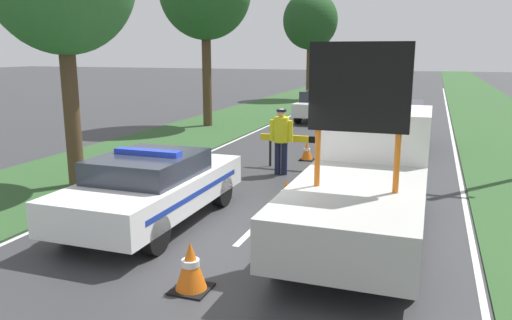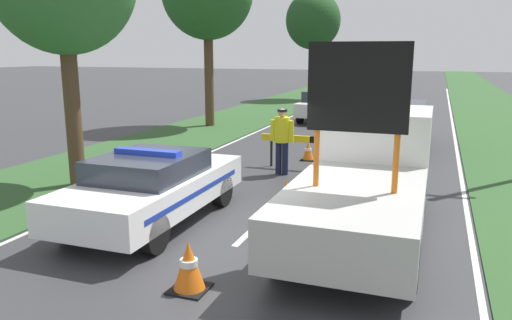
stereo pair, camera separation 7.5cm
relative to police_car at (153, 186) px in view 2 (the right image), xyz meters
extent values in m
plane|color=#333335|center=(1.97, -0.41, -0.72)|extent=(160.00, 160.00, 0.00)
cube|color=silver|center=(1.97, 0.70, -0.72)|extent=(0.12, 2.70, 0.01)
cube|color=silver|center=(1.97, 6.91, -0.72)|extent=(0.12, 2.70, 0.01)
cube|color=silver|center=(1.97, 13.12, -0.72)|extent=(0.12, 2.70, 0.01)
cube|color=silver|center=(1.97, 19.33, -0.72)|extent=(0.12, 2.70, 0.01)
cube|color=silver|center=(1.97, 25.53, -0.72)|extent=(0.12, 2.70, 0.01)
cube|color=silver|center=(1.97, 31.74, -0.72)|extent=(0.12, 2.70, 0.01)
cube|color=silver|center=(1.97, 37.95, -0.72)|extent=(0.12, 2.70, 0.01)
cube|color=silver|center=(-1.87, 13.23, -0.72)|extent=(0.10, 52.58, 0.01)
cube|color=silver|center=(5.80, 13.23, -0.72)|extent=(0.10, 52.58, 0.01)
cube|color=#2D5128|center=(-4.12, 19.59, -0.71)|extent=(4.30, 120.00, 0.03)
cube|color=#2D5128|center=(8.05, 19.59, -0.71)|extent=(4.30, 120.00, 0.03)
cube|color=white|center=(0.00, 0.02, -0.08)|extent=(1.90, 4.46, 0.61)
cube|color=#282D38|center=(0.00, -0.12, 0.43)|extent=(1.68, 2.05, 0.42)
cylinder|color=black|center=(-0.83, 1.40, -0.39)|extent=(0.24, 0.67, 0.67)
cylinder|color=black|center=(0.83, 1.40, -0.39)|extent=(0.24, 0.67, 0.67)
cylinder|color=black|center=(-0.83, -1.36, -0.39)|extent=(0.24, 0.67, 0.67)
cylinder|color=black|center=(0.83, -1.36, -0.39)|extent=(0.24, 0.67, 0.67)
cube|color=#1E38C6|center=(0.00, -0.12, 0.69)|extent=(1.33, 0.24, 0.10)
cube|color=#193399|center=(0.00, 0.02, -0.05)|extent=(1.91, 3.65, 0.10)
cube|color=black|center=(0.00, 2.28, -0.14)|extent=(1.05, 0.08, 0.36)
cube|color=white|center=(3.93, 2.38, 0.54)|extent=(2.09, 2.11, 1.69)
cube|color=#232833|center=(3.93, 3.42, 0.84)|extent=(1.78, 0.04, 0.75)
cube|color=#B2B2AD|center=(3.93, -0.54, 0.07)|extent=(2.09, 3.74, 0.77)
cylinder|color=#D16619|center=(3.33, -0.54, 0.91)|extent=(0.09, 0.09, 0.90)
cylinder|color=#D16619|center=(4.54, -0.54, 0.91)|extent=(0.09, 0.09, 0.90)
cube|color=black|center=(3.93, -0.54, 2.02)|extent=(1.51, 0.12, 1.33)
cylinder|color=black|center=(3.01, 2.38, -0.31)|extent=(0.24, 0.83, 0.83)
cylinder|color=black|center=(4.86, 2.38, -0.31)|extent=(0.24, 0.83, 0.83)
cylinder|color=black|center=(3.01, -1.29, -0.31)|extent=(0.24, 0.83, 0.83)
cylinder|color=black|center=(4.86, -1.29, -0.31)|extent=(0.24, 0.83, 0.83)
cylinder|color=black|center=(0.65, 5.38, -0.34)|extent=(0.07, 0.07, 0.76)
cylinder|color=black|center=(2.92, 5.38, -0.34)|extent=(0.07, 0.07, 0.76)
cube|color=yellow|center=(0.60, 5.38, 0.13)|extent=(0.47, 0.08, 0.18)
cube|color=black|center=(1.08, 5.38, 0.13)|extent=(0.47, 0.08, 0.18)
cube|color=yellow|center=(1.55, 5.38, 0.13)|extent=(0.47, 0.08, 0.18)
cube|color=black|center=(2.02, 5.38, 0.13)|extent=(0.47, 0.08, 0.18)
cube|color=yellow|center=(2.49, 5.38, 0.13)|extent=(0.47, 0.08, 0.18)
cube|color=black|center=(2.97, 5.38, 0.13)|extent=(0.47, 0.08, 0.18)
cylinder|color=#191E38|center=(1.14, 4.52, -0.28)|extent=(0.17, 0.17, 0.89)
cylinder|color=#191E38|center=(1.32, 4.52, -0.28)|extent=(0.17, 0.17, 0.89)
cylinder|color=yellow|center=(1.23, 4.52, 0.50)|extent=(0.41, 0.41, 0.67)
cylinder|color=yellow|center=(0.97, 4.52, 0.47)|extent=(0.13, 0.13, 0.57)
cylinder|color=yellow|center=(1.48, 4.52, 0.47)|extent=(0.13, 0.13, 0.57)
sphere|color=tan|center=(1.23, 4.52, 0.95)|extent=(0.23, 0.23, 0.23)
cylinder|color=#141933|center=(1.23, 4.52, 1.01)|extent=(0.26, 0.26, 0.06)
cylinder|color=#232326|center=(2.70, 4.86, -0.29)|extent=(0.16, 0.16, 0.86)
cylinder|color=#232326|center=(2.88, 4.86, -0.29)|extent=(0.16, 0.16, 0.86)
cylinder|color=#B2AD9E|center=(2.79, 4.86, 0.46)|extent=(0.40, 0.40, 0.65)
cylinder|color=#B2AD9E|center=(2.54, 4.86, 0.43)|extent=(0.13, 0.13, 0.55)
cylinder|color=#B2AD9E|center=(3.04, 4.86, 0.43)|extent=(0.13, 0.13, 0.55)
sphere|color=tan|center=(2.79, 4.86, 0.90)|extent=(0.22, 0.22, 0.22)
cube|color=black|center=(2.22, 1.61, -0.71)|extent=(0.46, 0.46, 0.03)
cone|color=orange|center=(2.22, 1.61, -0.39)|extent=(0.39, 0.39, 0.61)
cylinder|color=white|center=(2.22, 1.61, -0.36)|extent=(0.22, 0.22, 0.09)
cube|color=black|center=(1.46, 6.51, -0.71)|extent=(0.41, 0.41, 0.03)
cone|color=orange|center=(1.46, 6.51, -0.42)|extent=(0.35, 0.35, 0.54)
cylinder|color=white|center=(1.46, 6.51, -0.40)|extent=(0.20, 0.20, 0.08)
cube|color=black|center=(1.97, -2.32, -0.71)|extent=(0.52, 0.52, 0.03)
cone|color=orange|center=(1.97, -2.32, -0.35)|extent=(0.44, 0.44, 0.69)
cylinder|color=white|center=(1.97, -2.32, -0.32)|extent=(0.25, 0.25, 0.10)
cube|color=black|center=(3.94, 9.66, 0.00)|extent=(1.79, 4.23, 0.73)
cube|color=#282D38|center=(3.94, 9.53, 0.62)|extent=(1.57, 1.95, 0.49)
cylinder|color=black|center=(3.16, 10.97, -0.36)|extent=(0.24, 0.72, 0.72)
cylinder|color=black|center=(4.71, 10.97, -0.36)|extent=(0.24, 0.72, 0.72)
cylinder|color=black|center=(3.16, 8.35, -0.36)|extent=(0.24, 0.72, 0.72)
cylinder|color=black|center=(4.71, 8.35, -0.36)|extent=(0.24, 0.72, 0.72)
cube|color=silver|center=(-0.12, 15.48, -0.09)|extent=(1.71, 4.02, 0.62)
cube|color=#282D38|center=(-0.12, 15.36, 0.46)|extent=(1.50, 1.85, 0.48)
cylinder|color=black|center=(-0.85, 16.72, -0.40)|extent=(0.24, 0.65, 0.65)
cylinder|color=black|center=(0.61, 16.72, -0.40)|extent=(0.24, 0.65, 0.65)
cylinder|color=black|center=(-0.85, 14.23, -0.40)|extent=(0.24, 0.65, 0.65)
cylinder|color=black|center=(0.61, 14.23, -0.40)|extent=(0.24, 0.65, 0.65)
cylinder|color=#4C3823|center=(-4.37, 11.92, 1.43)|extent=(0.40, 0.40, 4.30)
cylinder|color=#4C3823|center=(-3.17, 1.68, 1.11)|extent=(0.38, 0.38, 3.67)
cylinder|color=#4C3823|center=(-3.11, 25.67, 1.22)|extent=(0.39, 0.39, 3.90)
ellipsoid|color=#1E471E|center=(-3.11, 25.67, 4.54)|extent=(3.64, 3.64, 3.83)
camera|label=1|loc=(4.97, -8.08, 2.55)|focal=35.00mm
camera|label=2|loc=(5.04, -8.05, 2.55)|focal=35.00mm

